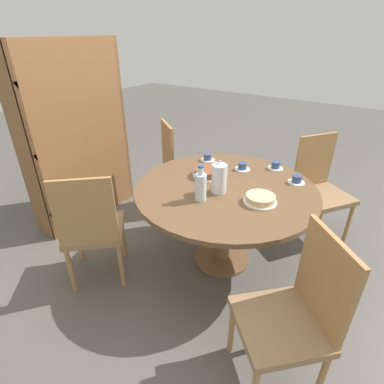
{
  "coord_description": "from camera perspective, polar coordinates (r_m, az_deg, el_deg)",
  "views": [
    {
      "loc": [
        -1.78,
        -0.94,
        1.75
      ],
      "look_at": [
        0.0,
        0.31,
        0.56
      ],
      "focal_mm": 28.0,
      "sensor_mm": 36.0,
      "label": 1
    }
  ],
  "objects": [
    {
      "name": "ground_plane",
      "position": [
        2.67,
        5.62,
        -12.5
      ],
      "size": [
        14.0,
        14.0,
        0.0
      ],
      "primitive_type": "plane",
      "color": "#56514C"
    },
    {
      "name": "dining_table",
      "position": [
        2.33,
        6.3,
        -1.45
      ],
      "size": [
        1.37,
        1.37,
        0.7
      ],
      "color": "brown",
      "rests_on": "ground_plane"
    },
    {
      "name": "chair_a",
      "position": [
        3.19,
        -2.31,
        5.28
      ],
      "size": [
        0.59,
        0.59,
        0.94
      ],
      "rotation": [
        0.0,
        0.0,
        0.94
      ],
      "color": "#A87A47",
      "rests_on": "ground_plane"
    },
    {
      "name": "chair_b",
      "position": [
        2.3,
        -18.47,
        -6.43
      ],
      "size": [
        0.59,
        0.59,
        0.94
      ],
      "rotation": [
        0.0,
        0.0,
        2.34
      ],
      "color": "#A87A47",
      "rests_on": "ground_plane"
    },
    {
      "name": "chair_c",
      "position": [
        1.71,
        18.71,
        -21.06
      ],
      "size": [
        0.59,
        0.59,
        0.94
      ],
      "rotation": [
        0.0,
        0.0,
        3.94
      ],
      "color": "#A87A47",
      "rests_on": "ground_plane"
    },
    {
      "name": "chair_d",
      "position": [
        2.97,
        23.15,
        0.97
      ],
      "size": [
        0.58,
        0.58,
        0.94
      ],
      "rotation": [
        0.0,
        0.0,
        5.69
      ],
      "color": "#A87A47",
      "rests_on": "ground_plane"
    },
    {
      "name": "bookshelf",
      "position": [
        3.1,
        -20.87,
        9.54
      ],
      "size": [
        1.03,
        0.28,
        1.7
      ],
      "rotation": [
        0.0,
        0.0,
        3.14
      ],
      "color": "brown",
      "rests_on": "ground_plane"
    },
    {
      "name": "coffee_pot",
      "position": [
        2.15,
        5.19,
        2.74
      ],
      "size": [
        0.11,
        0.11,
        0.25
      ],
      "color": "silver",
      "rests_on": "dining_table"
    },
    {
      "name": "water_bottle",
      "position": [
        2.04,
        1.64,
        1.11
      ],
      "size": [
        0.08,
        0.08,
        0.26
      ],
      "color": "silver",
      "rests_on": "dining_table"
    },
    {
      "name": "cake_main",
      "position": [
        2.42,
        3.06,
        3.72
      ],
      "size": [
        0.25,
        0.25,
        0.06
      ],
      "color": "white",
      "rests_on": "dining_table"
    },
    {
      "name": "cake_second",
      "position": [
        2.1,
        12.87,
        -1.32
      ],
      "size": [
        0.23,
        0.23,
        0.06
      ],
      "color": "white",
      "rests_on": "dining_table"
    },
    {
      "name": "cup_a",
      "position": [
        2.65,
        15.62,
        4.81
      ],
      "size": [
        0.13,
        0.13,
        0.06
      ],
      "color": "silver",
      "rests_on": "dining_table"
    },
    {
      "name": "cup_b",
      "position": [
        2.57,
        9.58,
        4.75
      ],
      "size": [
        0.13,
        0.13,
        0.06
      ],
      "color": "silver",
      "rests_on": "dining_table"
    },
    {
      "name": "cup_c",
      "position": [
        2.73,
        3.01,
        6.52
      ],
      "size": [
        0.13,
        0.13,
        0.06
      ],
      "color": "silver",
      "rests_on": "dining_table"
    },
    {
      "name": "cup_d",
      "position": [
        2.45,
        19.3,
        2.19
      ],
      "size": [
        0.13,
        0.13,
        0.06
      ],
      "color": "silver",
      "rests_on": "dining_table"
    }
  ]
}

